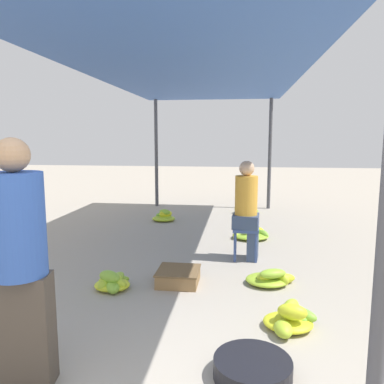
# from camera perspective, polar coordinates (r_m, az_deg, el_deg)

# --- Properties ---
(canopy_post_back_left) EXTENTS (0.08, 0.08, 2.53)m
(canopy_post_back_left) POSITION_cam_1_polar(r_m,az_deg,el_deg) (9.02, -5.46, 5.85)
(canopy_post_back_left) COLOR #4C4C51
(canopy_post_back_left) RESTS_ON ground
(canopy_post_back_right) EXTENTS (0.08, 0.08, 2.53)m
(canopy_post_back_right) POSITION_cam_1_polar(r_m,az_deg,el_deg) (8.82, 11.77, 5.66)
(canopy_post_back_right) COLOR #4C4C51
(canopy_post_back_right) RESTS_ON ground
(canopy_tarp) EXTENTS (3.07, 7.42, 0.04)m
(canopy_tarp) POSITION_cam_1_polar(r_m,az_deg,el_deg) (5.40, 0.20, 18.00)
(canopy_tarp) COLOR #33569E
(canopy_tarp) RESTS_ON canopy_post_front_left
(vendor_foreground) EXTENTS (0.40, 0.40, 1.64)m
(vendor_foreground) POSITION_cam_1_polar(r_m,az_deg,el_deg) (2.67, -24.82, -9.62)
(vendor_foreground) COLOR #4C4238
(vendor_foreground) RESTS_ON ground
(stool) EXTENTS (0.34, 0.34, 0.44)m
(stool) POSITION_cam_1_polar(r_m,az_deg,el_deg) (5.14, 8.14, -6.33)
(stool) COLOR #384C84
(stool) RESTS_ON ground
(vendor_seated) EXTENTS (0.37, 0.37, 1.34)m
(vendor_seated) POSITION_cam_1_polar(r_m,az_deg,el_deg) (5.06, 8.45, -2.49)
(vendor_seated) COLOR #384766
(vendor_seated) RESTS_ON ground
(basin_black) EXTENTS (0.54, 0.54, 0.13)m
(basin_black) POSITION_cam_1_polar(r_m,az_deg,el_deg) (2.87, 9.21, -25.03)
(basin_black) COLOR black
(basin_black) RESTS_ON ground
(banana_pile_left_0) EXTENTS (0.39, 0.49, 0.21)m
(banana_pile_left_0) POSITION_cam_1_polar(r_m,az_deg,el_deg) (4.28, -12.11, -13.29)
(banana_pile_left_0) COLOR #A5C62F
(banana_pile_left_0) RESTS_ON ground
(banana_pile_left_1) EXTENTS (0.46, 0.41, 0.24)m
(banana_pile_left_1) POSITION_cam_1_polar(r_m,az_deg,el_deg) (7.48, -4.28, -3.74)
(banana_pile_left_1) COLOR #73B237
(banana_pile_left_1) RESTS_ON ground
(banana_pile_right_0) EXTENTS (0.57, 0.41, 0.21)m
(banana_pile_right_0) POSITION_cam_1_polar(r_m,az_deg,el_deg) (4.39, 11.88, -12.74)
(banana_pile_right_0) COLOR #BCCF2B
(banana_pile_right_0) RESTS_ON ground
(banana_pile_right_1) EXTENTS (0.63, 0.58, 0.24)m
(banana_pile_right_1) POSITION_cam_1_polar(r_m,az_deg,el_deg) (6.27, 9.16, -6.37)
(banana_pile_right_1) COLOR #7EB735
(banana_pile_right_1) RESTS_ON ground
(banana_pile_right_2) EXTENTS (0.50, 0.54, 0.25)m
(banana_pile_right_2) POSITION_cam_1_polar(r_m,az_deg,el_deg) (3.51, 14.77, -18.12)
(banana_pile_right_2) COLOR #7AB536
(banana_pile_right_2) RESTS_ON ground
(banana_pile_right_3) EXTENTS (0.57, 0.54, 0.21)m
(banana_pile_right_3) POSITION_cam_1_polar(r_m,az_deg,el_deg) (8.35, 8.29, -2.63)
(banana_pile_right_3) COLOR #C3D229
(banana_pile_right_3) RESTS_ON ground
(crate_near) EXTENTS (0.47, 0.47, 0.16)m
(crate_near) POSITION_cam_1_polar(r_m,az_deg,el_deg) (4.34, -2.09, -12.73)
(crate_near) COLOR olive
(crate_near) RESTS_ON ground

